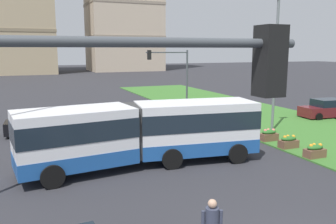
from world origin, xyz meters
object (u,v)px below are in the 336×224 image
Objects in this scene: flower_planter_3 at (289,142)px; traffic_light_far_right at (173,70)px; car_maroon_sedan at (327,109)px; flower_planter_4 at (269,135)px; articulated_bus at (143,132)px; streetlight_median at (276,59)px; car_black_sedan at (40,123)px; flower_planter_2 at (315,151)px; traffic_light_near_left at (90,212)px.

traffic_light_far_right is (-1.71, 12.80, 3.46)m from flower_planter_3.
car_maroon_sedan is at bearing -30.14° from traffic_light_far_right.
car_maroon_sedan is 0.81× the size of traffic_light_far_right.
flower_planter_4 is 0.20× the size of traffic_light_far_right.
articulated_bus is at bearing -119.08° from traffic_light_far_right.
flower_planter_4 is 11.69m from traffic_light_far_right.
car_maroon_sedan is at bearing 18.24° from streetlight_median.
car_maroon_sedan is 10.49m from flower_planter_4.
traffic_light_far_right is at bearing 17.72° from car_black_sedan.
articulated_bus is at bearing 164.33° from flower_planter_2.
streetlight_median is at bearing 63.68° from flower_planter_3.
traffic_light_near_left reaches higher than flower_planter_4.
traffic_light_far_right is at bearing 60.92° from articulated_bus.
streetlight_median is at bearing -161.76° from car_maroon_sedan.
traffic_light_far_right is at bearing 111.97° from streetlight_median.
streetlight_median is (3.61, -8.96, 1.14)m from traffic_light_far_right.
flower_planter_4 is (0.00, 1.76, 0.00)m from flower_planter_3.
streetlight_median is at bearing 46.56° from traffic_light_near_left.
articulated_bus is at bearing -162.00° from streetlight_median.
traffic_light_far_right is 9.73m from streetlight_median.
flower_planter_2 is 15.28m from traffic_light_far_right.
traffic_light_far_right reaches higher than car_maroon_sedan.
flower_planter_3 is at bearing 90.00° from flower_planter_2.
flower_planter_4 is (13.00, -7.43, -0.33)m from car_black_sedan.
streetlight_median is (14.90, -5.35, 4.27)m from car_black_sedan.
flower_planter_3 is (13.00, -9.19, -0.33)m from car_black_sedan.
flower_planter_4 is at bearing -132.44° from streetlight_median.
articulated_bus is 1.31× the size of streetlight_median.
flower_planter_2 is at bearing -108.08° from streetlight_median.
streetlight_median is at bearing 18.00° from articulated_bus.
flower_planter_3 is at bearing 42.55° from traffic_light_near_left.
flower_planter_4 is (8.59, 1.33, -1.23)m from articulated_bus.
car_maroon_sedan is 9.01m from streetlight_median.
flower_planter_4 is at bearing -29.75° from car_black_sedan.
car_black_sedan is 0.77× the size of traffic_light_near_left.
car_black_sedan is at bearing 89.23° from traffic_light_near_left.
traffic_light_near_left is (-22.73, -18.52, 3.29)m from car_maroon_sedan.
articulated_bus is at bearing 69.61° from traffic_light_near_left.
flower_planter_2 is 0.19× the size of traffic_light_near_left.
traffic_light_far_right is (-1.71, 14.78, 3.46)m from flower_planter_2.
traffic_light_far_right is (11.29, 3.61, 3.13)m from car_black_sedan.
streetlight_median is at bearing 47.56° from flower_planter_4.
car_maroon_sedan is (22.44, -2.87, 0.00)m from car_black_sedan.
articulated_bus is 2.67× the size of car_black_sedan.
flower_planter_3 is 6.28m from streetlight_median.
flower_planter_2 is 1.00× the size of flower_planter_3.
traffic_light_near_left is 27.55m from traffic_light_far_right.
car_black_sedan is 4.09× the size of flower_planter_4.
car_black_sedan is at bearing 139.32° from flower_planter_2.
articulated_bus is 10.94× the size of flower_planter_3.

